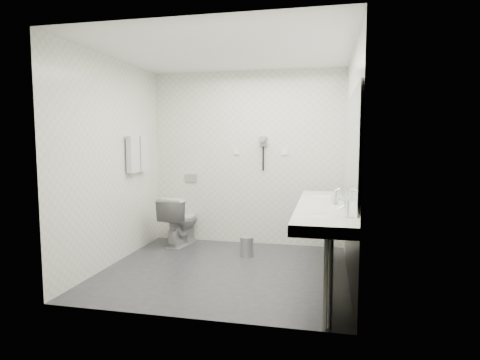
# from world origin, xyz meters

# --- Properties ---
(floor) EXTENTS (2.80, 2.80, 0.00)m
(floor) POSITION_xyz_m (0.00, 0.00, 0.00)
(floor) COLOR #2D2C32
(floor) RESTS_ON ground
(ceiling) EXTENTS (2.80, 2.80, 0.00)m
(ceiling) POSITION_xyz_m (0.00, 0.00, 2.50)
(ceiling) COLOR white
(ceiling) RESTS_ON wall_back
(wall_back) EXTENTS (2.80, 0.00, 2.80)m
(wall_back) POSITION_xyz_m (0.00, 1.30, 1.25)
(wall_back) COLOR silver
(wall_back) RESTS_ON floor
(wall_front) EXTENTS (2.80, 0.00, 2.80)m
(wall_front) POSITION_xyz_m (0.00, -1.30, 1.25)
(wall_front) COLOR silver
(wall_front) RESTS_ON floor
(wall_left) EXTENTS (0.00, 2.60, 2.60)m
(wall_left) POSITION_xyz_m (-1.40, 0.00, 1.25)
(wall_left) COLOR silver
(wall_left) RESTS_ON floor
(wall_right) EXTENTS (0.00, 2.60, 2.60)m
(wall_right) POSITION_xyz_m (1.40, 0.00, 1.25)
(wall_right) COLOR silver
(wall_right) RESTS_ON floor
(vanity_counter) EXTENTS (0.55, 2.20, 0.10)m
(vanity_counter) POSITION_xyz_m (1.12, -0.20, 0.80)
(vanity_counter) COLOR white
(vanity_counter) RESTS_ON floor
(vanity_panel) EXTENTS (0.03, 2.15, 0.75)m
(vanity_panel) POSITION_xyz_m (1.15, -0.20, 0.38)
(vanity_panel) COLOR #999491
(vanity_panel) RESTS_ON floor
(vanity_post_near) EXTENTS (0.06, 0.06, 0.75)m
(vanity_post_near) POSITION_xyz_m (1.18, -1.24, 0.38)
(vanity_post_near) COLOR silver
(vanity_post_near) RESTS_ON floor
(vanity_post_far) EXTENTS (0.06, 0.06, 0.75)m
(vanity_post_far) POSITION_xyz_m (1.18, 0.84, 0.38)
(vanity_post_far) COLOR silver
(vanity_post_far) RESTS_ON floor
(mirror) EXTENTS (0.02, 2.20, 1.05)m
(mirror) POSITION_xyz_m (1.39, -0.20, 1.45)
(mirror) COLOR #B2BCC6
(mirror) RESTS_ON wall_right
(basin_near) EXTENTS (0.40, 0.31, 0.05)m
(basin_near) POSITION_xyz_m (1.12, -0.85, 0.83)
(basin_near) COLOR white
(basin_near) RESTS_ON vanity_counter
(basin_far) EXTENTS (0.40, 0.31, 0.05)m
(basin_far) POSITION_xyz_m (1.12, 0.45, 0.83)
(basin_far) COLOR white
(basin_far) RESTS_ON vanity_counter
(faucet_near) EXTENTS (0.04, 0.04, 0.15)m
(faucet_near) POSITION_xyz_m (1.32, -0.85, 0.92)
(faucet_near) COLOR silver
(faucet_near) RESTS_ON vanity_counter
(faucet_far) EXTENTS (0.04, 0.04, 0.15)m
(faucet_far) POSITION_xyz_m (1.32, 0.45, 0.92)
(faucet_far) COLOR silver
(faucet_far) RESTS_ON vanity_counter
(soap_bottle_a) EXTENTS (0.07, 0.07, 0.12)m
(soap_bottle_a) POSITION_xyz_m (1.23, -0.17, 0.91)
(soap_bottle_a) COLOR white
(soap_bottle_a) RESTS_ON vanity_counter
(soap_bottle_b) EXTENTS (0.07, 0.07, 0.08)m
(soap_bottle_b) POSITION_xyz_m (1.24, 0.00, 0.89)
(soap_bottle_b) COLOR white
(soap_bottle_b) RESTS_ON vanity_counter
(glass_left) EXTENTS (0.07, 0.07, 0.12)m
(glass_left) POSITION_xyz_m (1.35, 0.09, 0.91)
(glass_left) COLOR silver
(glass_left) RESTS_ON vanity_counter
(glass_right) EXTENTS (0.07, 0.07, 0.10)m
(glass_right) POSITION_xyz_m (1.27, 0.20, 0.90)
(glass_right) COLOR silver
(glass_right) RESTS_ON vanity_counter
(toilet) EXTENTS (0.49, 0.75, 0.72)m
(toilet) POSITION_xyz_m (-0.91, 0.98, 0.36)
(toilet) COLOR white
(toilet) RESTS_ON floor
(flush_plate) EXTENTS (0.18, 0.02, 0.12)m
(flush_plate) POSITION_xyz_m (-0.85, 1.29, 0.95)
(flush_plate) COLOR #B2B5BA
(flush_plate) RESTS_ON wall_back
(pedal_bin) EXTENTS (0.21, 0.21, 0.24)m
(pedal_bin) POSITION_xyz_m (0.14, 0.61, 0.12)
(pedal_bin) COLOR #B2B5BA
(pedal_bin) RESTS_ON floor
(bin_lid) EXTENTS (0.17, 0.17, 0.02)m
(bin_lid) POSITION_xyz_m (0.14, 0.61, 0.25)
(bin_lid) COLOR #B2B5BA
(bin_lid) RESTS_ON pedal_bin
(towel_rail) EXTENTS (0.02, 0.62, 0.02)m
(towel_rail) POSITION_xyz_m (-1.35, 0.55, 1.55)
(towel_rail) COLOR silver
(towel_rail) RESTS_ON wall_left
(towel_near) EXTENTS (0.07, 0.24, 0.48)m
(towel_near) POSITION_xyz_m (-1.34, 0.41, 1.33)
(towel_near) COLOR silver
(towel_near) RESTS_ON towel_rail
(towel_far) EXTENTS (0.07, 0.24, 0.48)m
(towel_far) POSITION_xyz_m (-1.34, 0.69, 1.33)
(towel_far) COLOR silver
(towel_far) RESTS_ON towel_rail
(dryer_cradle) EXTENTS (0.10, 0.04, 0.14)m
(dryer_cradle) POSITION_xyz_m (0.25, 1.27, 1.50)
(dryer_cradle) COLOR gray
(dryer_cradle) RESTS_ON wall_back
(dryer_barrel) EXTENTS (0.08, 0.14, 0.08)m
(dryer_barrel) POSITION_xyz_m (0.25, 1.20, 1.53)
(dryer_barrel) COLOR gray
(dryer_barrel) RESTS_ON dryer_cradle
(dryer_cord) EXTENTS (0.02, 0.02, 0.35)m
(dryer_cord) POSITION_xyz_m (0.25, 1.26, 1.25)
(dryer_cord) COLOR black
(dryer_cord) RESTS_ON dryer_cradle
(switch_plate_a) EXTENTS (0.09, 0.02, 0.09)m
(switch_plate_a) POSITION_xyz_m (-0.15, 1.29, 1.35)
(switch_plate_a) COLOR white
(switch_plate_a) RESTS_ON wall_back
(switch_plate_b) EXTENTS (0.09, 0.02, 0.09)m
(switch_plate_b) POSITION_xyz_m (0.55, 1.29, 1.35)
(switch_plate_b) COLOR white
(switch_plate_b) RESTS_ON wall_back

